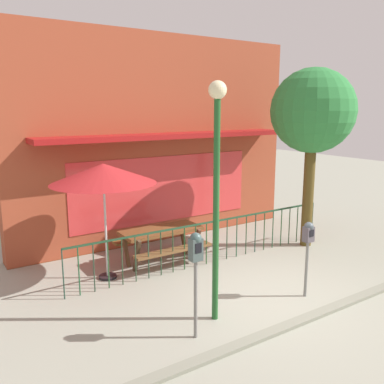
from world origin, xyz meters
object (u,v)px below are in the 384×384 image
patio_umbrella (103,174)px  street_tree (313,113)px  street_lamp (217,169)px  picnic_table_left (161,236)px  parking_meter_near (196,258)px  parking_meter_far (308,239)px

patio_umbrella → street_tree: bearing=-9.0°
patio_umbrella → street_lamp: size_ratio=0.62×
patio_umbrella → street_tree: size_ratio=0.54×
picnic_table_left → parking_meter_near: bearing=-110.0°
patio_umbrella → parking_meter_far: size_ratio=1.66×
patio_umbrella → picnic_table_left: bearing=7.1°
picnic_table_left → patio_umbrella: 2.06m
patio_umbrella → parking_meter_near: size_ratio=1.43×
patio_umbrella → parking_meter_far: bearing=-45.7°
street_tree → picnic_table_left: bearing=165.3°
parking_meter_near → street_lamp: (0.58, 0.30, 1.22)m
patio_umbrella → parking_meter_far: (2.73, -2.79, -1.06)m
picnic_table_left → street_tree: 4.62m
parking_meter_near → street_tree: 5.55m
street_lamp → street_tree: bearing=23.0°
parking_meter_near → parking_meter_far: (2.47, 0.06, -0.18)m
patio_umbrella → street_lamp: 2.71m
picnic_table_left → parking_meter_far: parking_meter_far is taller
parking_meter_far → picnic_table_left: bearing=114.8°
parking_meter_far → street_lamp: (-1.88, 0.25, 1.40)m
street_tree → parking_meter_far: bearing=-138.5°
picnic_table_left → patio_umbrella: size_ratio=0.77×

